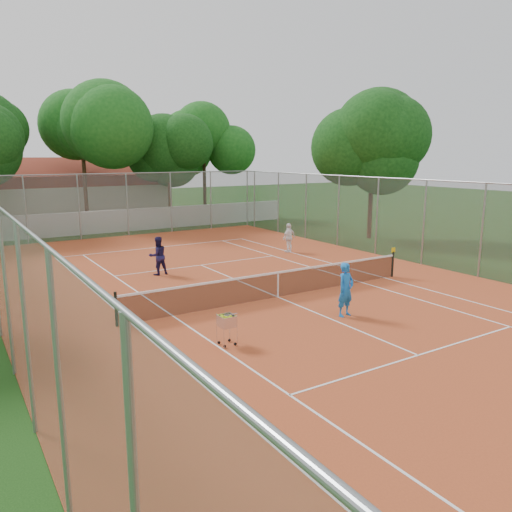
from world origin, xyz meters
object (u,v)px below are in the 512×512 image
tennis_net (278,284)px  ball_hopper (227,329)px  player_near (346,290)px  player_far_right (289,238)px  player_far_left (158,256)px  clubhouse (57,192)px

tennis_net → ball_hopper: bearing=-141.0°
tennis_net → player_near: size_ratio=6.79×
player_far_right → player_far_left: bearing=-5.4°
tennis_net → player_far_right: bearing=51.5°
clubhouse → player_far_left: bearing=-91.0°
tennis_net → player_near: player_near is taller
player_near → ball_hopper: (-4.45, -0.18, -0.41)m
player_far_left → tennis_net: bearing=110.5°
clubhouse → ball_hopper: size_ratio=17.74×
player_near → player_far_right: 10.91m
player_far_left → ball_hopper: player_far_left is taller
tennis_net → ball_hopper: size_ratio=12.85×
clubhouse → player_near: 32.06m
tennis_net → player_far_right: 8.76m
clubhouse → player_near: bearing=-85.3°
player_near → player_far_right: player_near is taller
player_near → player_far_left: bearing=101.4°
tennis_net → player_far_left: 6.15m
player_far_right → ball_hopper: player_far_right is taller
player_near → ball_hopper: player_near is taller
tennis_net → player_far_left: player_far_left is taller
player_near → ball_hopper: 4.47m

